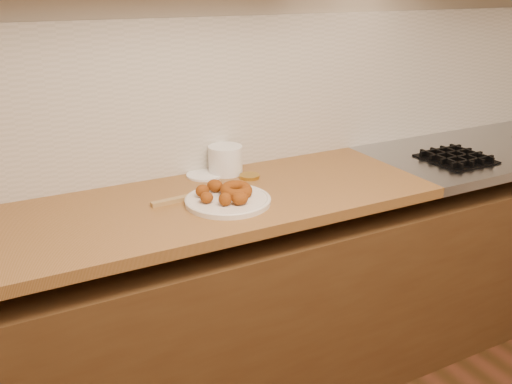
% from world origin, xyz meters
% --- Properties ---
extents(wall_back, '(4.00, 0.02, 2.70)m').
position_xyz_m(wall_back, '(0.00, 2.00, 1.35)').
color(wall_back, '#BAAD92').
rests_on(wall_back, ground).
extents(base_cabinet, '(3.60, 0.60, 0.77)m').
position_xyz_m(base_cabinet, '(0.00, 1.69, 0.39)').
color(base_cabinet, '#50371C').
rests_on(base_cabinet, floor).
extents(butcher_block, '(2.30, 0.62, 0.04)m').
position_xyz_m(butcher_block, '(-0.65, 1.69, 0.88)').
color(butcher_block, '#95633C').
rests_on(butcher_block, base_cabinet).
extents(stovetop, '(1.30, 0.62, 0.04)m').
position_xyz_m(stovetop, '(1.15, 1.69, 0.88)').
color(stovetop, '#9EA0A5').
rests_on(stovetop, base_cabinet).
extents(backsplash, '(3.60, 0.02, 0.60)m').
position_xyz_m(backsplash, '(0.00, 1.99, 1.20)').
color(backsplash, beige).
rests_on(backsplash, wall_back).
extents(burner_grates, '(0.91, 0.26, 0.03)m').
position_xyz_m(burner_grates, '(1.13, 1.61, 0.91)').
color(burner_grates, black).
rests_on(burner_grates, stovetop).
extents(donut_plate, '(0.30, 0.30, 0.02)m').
position_xyz_m(donut_plate, '(-0.28, 1.62, 0.91)').
color(donut_plate, silver).
rests_on(donut_plate, butcher_block).
extents(ring_donut, '(0.13, 0.13, 0.05)m').
position_xyz_m(ring_donut, '(-0.24, 1.63, 0.94)').
color(ring_donut, '#8B400A').
rests_on(ring_donut, donut_plate).
extents(fried_dough_chunks, '(0.16, 0.22, 0.05)m').
position_xyz_m(fried_dough_chunks, '(-0.31, 1.63, 0.94)').
color(fried_dough_chunks, '#8B400A').
rests_on(fried_dough_chunks, donut_plate).
extents(plastic_tub, '(0.14, 0.14, 0.11)m').
position_xyz_m(plastic_tub, '(-0.16, 1.91, 0.96)').
color(plastic_tub, white).
rests_on(plastic_tub, butcher_block).
extents(tub_lid, '(0.18, 0.18, 0.01)m').
position_xyz_m(tub_lid, '(-0.25, 1.92, 0.90)').
color(tub_lid, white).
rests_on(tub_lid, butcher_block).
extents(brass_jar_lid, '(0.10, 0.10, 0.01)m').
position_xyz_m(brass_jar_lid, '(-0.10, 1.82, 0.91)').
color(brass_jar_lid, gold).
rests_on(brass_jar_lid, butcher_block).
extents(wooden_utensil, '(0.20, 0.04, 0.02)m').
position_xyz_m(wooden_utensil, '(-0.43, 1.71, 0.91)').
color(wooden_utensil, '#9E7D47').
rests_on(wooden_utensil, butcher_block).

